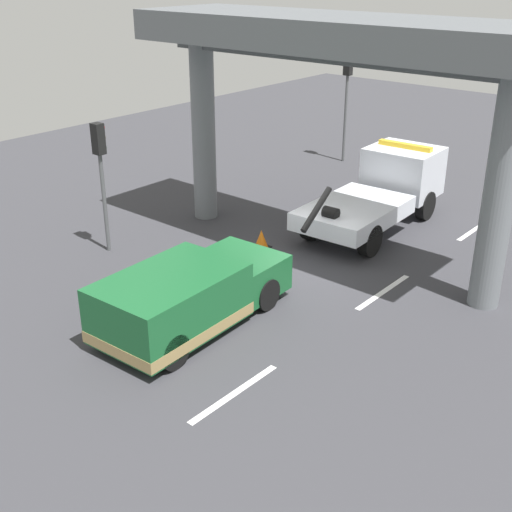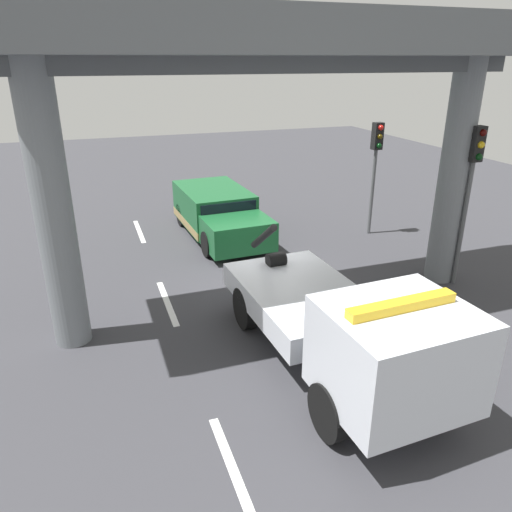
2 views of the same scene
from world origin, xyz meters
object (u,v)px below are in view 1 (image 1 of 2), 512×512
object	(u,v)px
traffic_light_far	(208,123)
traffic_light_near	(101,159)
traffic_cone_orange	(261,239)
tow_truck_white	(383,189)
towed_van_green	(188,298)
traffic_light_mid	(347,84)

from	to	relation	value
traffic_light_far	traffic_light_near	bearing A→B (deg)	-180.00
traffic_light_far	traffic_cone_orange	size ratio (longest dim) A/B	7.51
tow_truck_white	traffic_cone_orange	size ratio (longest dim) A/B	12.57
traffic_light_far	towed_van_green	bearing A→B (deg)	-139.93
towed_van_green	traffic_cone_orange	xyz separation A→B (m)	(4.86, 1.75, -0.51)
traffic_light_far	traffic_light_mid	bearing A→B (deg)	0.00
traffic_cone_orange	towed_van_green	bearing A→B (deg)	-160.19
traffic_light_near	traffic_light_mid	size ratio (longest dim) A/B	0.85
towed_van_green	traffic_light_mid	world-z (taller)	traffic_light_mid
tow_truck_white	traffic_cone_orange	bearing A→B (deg)	158.24
traffic_cone_orange	traffic_light_mid	bearing A→B (deg)	19.38
tow_truck_white	traffic_light_mid	bearing A→B (deg)	43.04
traffic_light_mid	towed_van_green	bearing A→B (deg)	-160.48
towed_van_green	traffic_cone_orange	distance (m)	5.20
traffic_light_near	traffic_cone_orange	xyz separation A→B (m)	(3.17, -3.46, -2.61)
traffic_light_mid	traffic_cone_orange	size ratio (longest dim) A/B	7.96
tow_truck_white	towed_van_green	size ratio (longest dim) A/B	1.38
traffic_light_far	traffic_cone_orange	world-z (taller)	traffic_light_far
tow_truck_white	traffic_cone_orange	distance (m)	4.71
towed_van_green	traffic_cone_orange	bearing A→B (deg)	19.81
towed_van_green	traffic_light_near	xyz separation A→B (m)	(1.69, 5.21, 2.10)
towed_van_green	traffic_cone_orange	size ratio (longest dim) A/B	9.10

